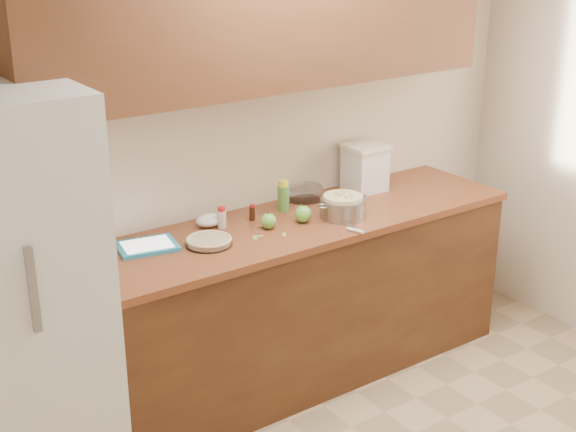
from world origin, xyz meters
TOP-DOWN VIEW (x-y plane):
  - room_shell at (0.00, 0.00)m, footprint 3.60×3.60m
  - counter_run at (0.00, 1.48)m, footprint 2.64×0.68m
  - upper_cabinets at (0.00, 1.63)m, footprint 2.60×0.34m
  - fridge at (-1.44, 1.44)m, footprint 0.70×0.70m
  - pie at (-0.47, 1.45)m, footprint 0.23×0.23m
  - colander at (0.30, 1.38)m, footprint 0.33×0.24m
  - flour_canister at (0.68, 1.66)m, footprint 0.23×0.23m
  - tablet at (-0.73, 1.59)m, footprint 0.32×0.26m
  - paring_knife at (0.22, 1.18)m, footprint 0.08×0.19m
  - lemon_bottle at (0.10, 1.64)m, footprint 0.06×0.06m
  - cinnamon_shaker at (-0.30, 1.61)m, footprint 0.05×0.05m
  - vanilla_bottle at (-0.12, 1.61)m, footprint 0.03×0.03m
  - mixing_bowl at (0.30, 1.72)m, footprint 0.21×0.21m
  - paper_towel at (-0.34, 1.67)m, footprint 0.17×0.16m
  - apple_left at (-0.12, 1.46)m, footprint 0.08×0.08m
  - apple_center at (0.08, 1.44)m, footprint 0.09×0.09m
  - peel_a at (-0.10, 1.35)m, footprint 0.04×0.05m
  - peel_b at (-0.24, 1.40)m, footprint 0.04×0.05m
  - peel_c at (-0.21, 1.40)m, footprint 0.04×0.03m

SIDE VIEW (x-z plane):
  - counter_run at x=0.00m, z-range 0.00..0.92m
  - fridge at x=-1.44m, z-range 0.00..1.80m
  - peel_a at x=-0.10m, z-range 0.92..0.92m
  - peel_b at x=-0.24m, z-range 0.92..0.92m
  - peel_c at x=-0.21m, z-range 0.92..0.92m
  - paring_knife at x=0.22m, z-range 0.92..0.94m
  - tablet at x=-0.73m, z-range 0.92..0.94m
  - pie at x=-0.47m, z-range 0.92..0.96m
  - paper_towel at x=-0.34m, z-range 0.92..0.98m
  - apple_left at x=-0.12m, z-range 0.91..1.01m
  - vanilla_bottle at x=-0.12m, z-range 0.92..1.01m
  - mixing_bowl at x=0.30m, z-range 0.92..1.00m
  - apple_center at x=0.08m, z-range 0.91..1.02m
  - cinnamon_shaker at x=-0.30m, z-range 0.92..1.03m
  - colander at x=0.30m, z-range 0.92..1.04m
  - lemon_bottle at x=0.10m, z-range 0.92..1.09m
  - flour_canister at x=0.68m, z-range 0.92..1.19m
  - room_shell at x=0.00m, z-range -0.50..3.10m
  - upper_cabinets at x=0.00m, z-range 1.60..2.30m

